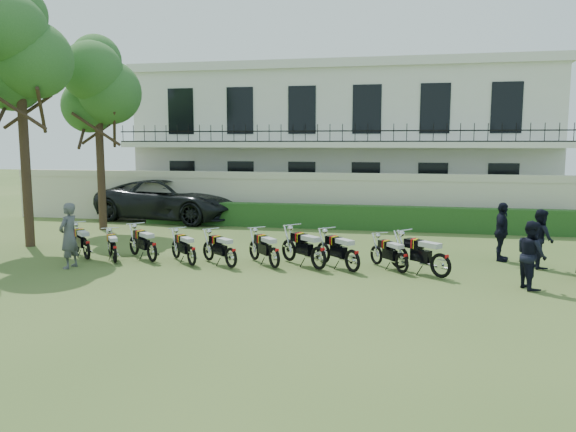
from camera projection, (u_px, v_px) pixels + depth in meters
name	position (u px, v px, depth m)	size (l,w,h in m)	color
ground	(290.00, 264.00, 16.73)	(100.00, 100.00, 0.00)	#385421
perimeter_wall	(327.00, 199.00, 24.34)	(30.00, 0.35, 2.30)	beige
hedge	(348.00, 217.00, 23.44)	(18.00, 0.60, 1.00)	#20481A
building	(343.00, 140.00, 29.78)	(20.40, 9.60, 7.40)	silver
tree_west_mid	(20.00, 50.00, 18.75)	(3.40, 3.20, 8.82)	#473323
tree_west_near	(98.00, 85.00, 22.63)	(3.40, 3.20, 7.90)	#473323
motorcycle_0	(87.00, 245.00, 17.22)	(1.44, 1.41, 1.05)	black
motorcycle_1	(115.00, 250.00, 16.75)	(1.06, 1.43, 0.93)	black
motorcycle_2	(152.00, 247.00, 16.88)	(1.55, 1.31, 1.06)	black
motorcycle_3	(192.00, 251.00, 16.37)	(1.33, 1.37, 0.99)	black
motorcycle_4	(231.00, 253.00, 16.08)	(1.49, 1.27, 1.02)	black
motorcycle_5	(274.00, 253.00, 16.03)	(1.33, 1.51, 1.05)	black
motorcycle_6	(319.00, 252.00, 15.83)	(1.62, 1.51, 1.15)	black
motorcycle_7	(353.00, 255.00, 15.52)	(1.47, 1.52, 1.10)	black
motorcycle_8	(402.00, 258.00, 15.44)	(1.16, 1.48, 0.98)	black
motorcycle_9	(441.00, 259.00, 14.87)	(1.67, 1.43, 1.15)	black
suv	(171.00, 200.00, 26.02)	(3.19, 6.91, 1.92)	black
inspector	(69.00, 236.00, 16.13)	(0.69, 0.45, 1.90)	#59595E
officer_1	(531.00, 255.00, 13.84)	(0.83, 0.65, 1.71)	black
officer_4	(540.00, 239.00, 16.17)	(0.83, 0.65, 1.71)	black
officer_5	(502.00, 232.00, 17.10)	(1.06, 0.44, 1.80)	black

